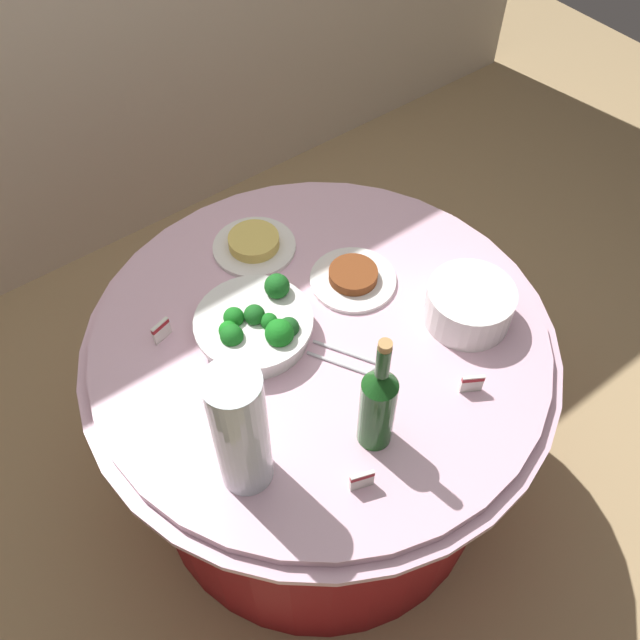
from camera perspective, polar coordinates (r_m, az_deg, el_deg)
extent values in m
plane|color=tan|center=(2.28, 0.00, -12.41)|extent=(6.00, 6.00, 0.00)
cylinder|color=maroon|center=(1.97, 0.00, -8.04)|extent=(1.01, 1.01, 0.69)
cylinder|color=#E0B2C6|center=(1.68, 0.00, -1.91)|extent=(1.16, 1.16, 0.02)
cylinder|color=#E0B2C6|center=(1.66, 0.00, -1.39)|extent=(1.10, 1.10, 0.03)
cylinder|color=white|center=(1.63, -5.47, -0.77)|extent=(0.26, 0.26, 0.05)
cylinder|color=white|center=(1.60, -5.55, -0.09)|extent=(0.28, 0.28, 0.01)
sphere|color=#19721E|center=(1.60, -7.18, 0.22)|extent=(0.05, 0.05, 0.05)
sphere|color=#19521E|center=(1.57, -2.62, -0.63)|extent=(0.05, 0.05, 0.05)
sphere|color=#19821E|center=(1.58, -7.63, -0.86)|extent=(0.04, 0.04, 0.04)
sphere|color=#195F1E|center=(1.63, -3.60, 2.83)|extent=(0.06, 0.06, 0.06)
sphere|color=#196E1E|center=(1.58, -4.26, -0.12)|extent=(0.04, 0.04, 0.04)
sphere|color=#196C1E|center=(1.57, -7.35, -1.29)|extent=(0.05, 0.05, 0.05)
sphere|color=#197A1E|center=(1.55, -3.40, -1.10)|extent=(0.07, 0.07, 0.07)
sphere|color=#195E1E|center=(1.59, -5.48, 0.43)|extent=(0.05, 0.05, 0.05)
cylinder|color=white|center=(1.71, 12.03, 0.30)|extent=(0.21, 0.21, 0.01)
cylinder|color=white|center=(1.70, 12.09, 0.51)|extent=(0.21, 0.21, 0.01)
cylinder|color=white|center=(1.69, 12.15, 0.72)|extent=(0.21, 0.21, 0.01)
cylinder|color=white|center=(1.68, 12.20, 0.93)|extent=(0.21, 0.21, 0.01)
cylinder|color=white|center=(1.68, 12.26, 1.15)|extent=(0.21, 0.21, 0.01)
cylinder|color=white|center=(1.67, 12.32, 1.37)|extent=(0.21, 0.21, 0.01)
cylinder|color=white|center=(1.66, 12.37, 1.59)|extent=(0.21, 0.21, 0.01)
cylinder|color=white|center=(1.65, 12.43, 1.81)|extent=(0.21, 0.21, 0.01)
cylinder|color=white|center=(1.65, 12.49, 2.03)|extent=(0.21, 0.21, 0.01)
cylinder|color=white|center=(1.64, 12.55, 2.26)|extent=(0.21, 0.21, 0.01)
cylinder|color=#184C1A|center=(1.41, 4.74, -7.63)|extent=(0.07, 0.07, 0.20)
cone|color=#184C1A|center=(1.31, 5.09, -4.95)|extent=(0.07, 0.07, 0.04)
cylinder|color=#184C1A|center=(1.26, 5.28, -3.44)|extent=(0.03, 0.03, 0.08)
cylinder|color=#B2844C|center=(1.22, 5.44, -2.15)|extent=(0.03, 0.03, 0.02)
cylinder|color=silver|center=(1.31, -6.67, -9.17)|extent=(0.11, 0.11, 0.34)
sphere|color=#E5B26B|center=(1.43, -5.47, -11.28)|extent=(0.06, 0.06, 0.06)
sphere|color=#E5B26B|center=(1.43, -6.94, -11.40)|extent=(0.06, 0.06, 0.06)
sphere|color=#E5B26B|center=(1.42, -6.13, -12.47)|extent=(0.06, 0.06, 0.06)
sphere|color=#72C64C|center=(1.39, -6.03, -10.00)|extent=(0.06, 0.06, 0.06)
sphere|color=#72C64C|center=(1.38, -7.25, -10.86)|extent=(0.06, 0.06, 0.06)
sphere|color=#72C64C|center=(1.37, -5.83, -11.32)|extent=(0.06, 0.06, 0.06)
sphere|color=red|center=(1.34, -6.76, -8.90)|extent=(0.06, 0.06, 0.06)
sphere|color=red|center=(1.33, -7.26, -10.22)|extent=(0.06, 0.06, 0.06)
sphere|color=red|center=(1.33, -5.70, -9.87)|extent=(0.06, 0.06, 0.06)
sphere|color=#E5B26B|center=(1.29, -7.46, -8.00)|extent=(0.06, 0.06, 0.06)
sphere|color=#E5B26B|center=(1.28, -7.02, -9.33)|extent=(0.06, 0.06, 0.06)
sphere|color=#E5B26B|center=(1.29, -5.88, -8.26)|extent=(0.06, 0.06, 0.06)
sphere|color=#72C64C|center=(1.24, -7.97, -7.21)|extent=(0.06, 0.06, 0.06)
sphere|color=#72C64C|center=(1.23, -6.68, -8.07)|extent=(0.06, 0.06, 0.06)
sphere|color=#72C64C|center=(1.25, -6.40, -6.64)|extent=(0.06, 0.06, 0.06)
cylinder|color=silver|center=(1.59, 1.57, -3.65)|extent=(0.09, 0.14, 0.01)
cylinder|color=silver|center=(1.61, 2.06, -2.68)|extent=(0.09, 0.14, 0.01)
sphere|color=silver|center=(1.58, 4.51, -4.08)|extent=(0.01, 0.01, 0.01)
cylinder|color=white|center=(1.83, -5.48, 6.07)|extent=(0.22, 0.22, 0.01)
cylinder|color=#EACC60|center=(1.82, -5.53, 6.54)|extent=(0.13, 0.13, 0.03)
cylinder|color=white|center=(1.75, 2.75, 3.36)|extent=(0.22, 0.22, 0.01)
cylinder|color=brown|center=(1.73, 2.78, 3.79)|extent=(0.12, 0.12, 0.03)
cube|color=white|center=(1.66, -13.05, -0.88)|extent=(0.05, 0.02, 0.05)
cube|color=maroon|center=(1.64, -13.16, -0.51)|extent=(0.05, 0.02, 0.01)
cube|color=white|center=(1.56, 12.51, -5.19)|extent=(0.05, 0.03, 0.05)
cube|color=maroon|center=(1.55, 12.62, -4.83)|extent=(0.05, 0.03, 0.01)
cube|color=white|center=(1.42, 3.50, -13.17)|extent=(0.05, 0.02, 0.05)
cube|color=maroon|center=(1.40, 3.54, -12.86)|extent=(0.05, 0.02, 0.01)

